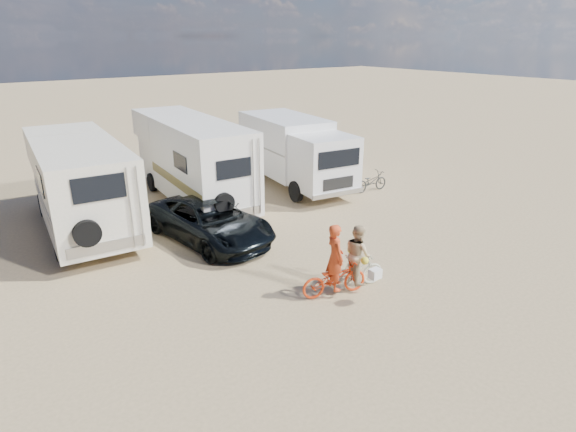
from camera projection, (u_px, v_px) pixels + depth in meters
ground at (320, 268)px, 13.56m from camera, size 140.00×140.00×0.00m
rv_main at (192, 162)px, 18.42m from camera, size 2.76×7.70×3.24m
rv_left at (81, 187)px, 15.76m from camera, size 3.08×7.36×3.02m
box_truck at (295, 153)px, 20.59m from camera, size 3.29×6.90×2.88m
dark_suv at (210, 221)px, 15.18m from camera, size 2.84×5.06×1.34m
bike_man at (334, 278)px, 12.00m from camera, size 1.83×1.04×0.91m
bike_woman at (357, 271)px, 12.36m from camera, size 1.59×0.79×0.92m
rider_man at (335, 264)px, 11.86m from camera, size 0.57×0.72×1.73m
rider_woman at (357, 260)px, 12.24m from camera, size 0.76×0.88×1.56m
bike_parked at (371, 182)px, 20.10m from camera, size 1.65×0.68×0.85m
cooler at (238, 218)px, 16.60m from camera, size 0.67×0.55×0.47m
crate at (241, 229)px, 15.73m from camera, size 0.55×0.55×0.38m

